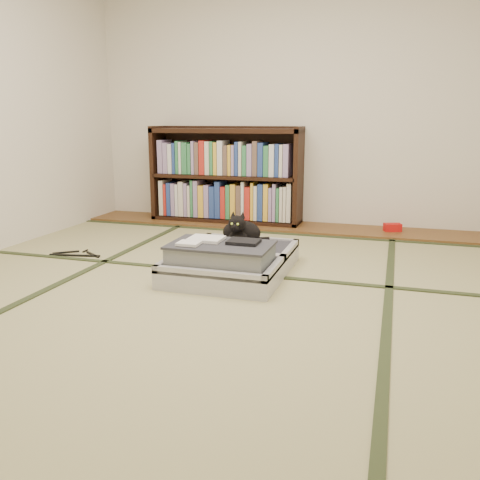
# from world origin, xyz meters

# --- Properties ---
(floor) EXTENTS (4.50, 4.50, 0.00)m
(floor) POSITION_xyz_m (0.00, 0.00, 0.00)
(floor) COLOR tan
(floor) RESTS_ON ground
(wood_strip) EXTENTS (4.00, 0.50, 0.02)m
(wood_strip) POSITION_xyz_m (0.00, 2.00, 0.01)
(wood_strip) COLOR brown
(wood_strip) RESTS_ON ground
(red_item) EXTENTS (0.17, 0.13, 0.07)m
(red_item) POSITION_xyz_m (1.00, 2.03, 0.06)
(red_item) COLOR red
(red_item) RESTS_ON wood_strip
(room_shell) EXTENTS (4.50, 4.50, 4.50)m
(room_shell) POSITION_xyz_m (0.00, 0.00, 1.46)
(room_shell) COLOR white
(room_shell) RESTS_ON ground
(tatami_borders) EXTENTS (4.00, 4.50, 0.01)m
(tatami_borders) POSITION_xyz_m (0.00, 0.49, 0.00)
(tatami_borders) COLOR #2D381E
(tatami_borders) RESTS_ON ground
(bookcase) EXTENTS (1.50, 0.34, 0.97)m
(bookcase) POSITION_xyz_m (-0.62, 2.07, 0.45)
(bookcase) COLOR black
(bookcase) RESTS_ON wood_strip
(suitcase) EXTENTS (0.72, 0.96, 0.28)m
(suitcase) POSITION_xyz_m (-0.02, 0.37, 0.10)
(suitcase) COLOR silver
(suitcase) RESTS_ON floor
(cat) EXTENTS (0.32, 0.32, 0.26)m
(cat) POSITION_xyz_m (-0.04, 0.66, 0.23)
(cat) COLOR black
(cat) RESTS_ON suitcase
(cable_coil) EXTENTS (0.10, 0.10, 0.02)m
(cable_coil) POSITION_xyz_m (0.14, 0.69, 0.15)
(cable_coil) COLOR white
(cable_coil) RESTS_ON suitcase
(hanger) EXTENTS (0.41, 0.22, 0.01)m
(hanger) POSITION_xyz_m (-1.31, 0.51, 0.01)
(hanger) COLOR black
(hanger) RESTS_ON floor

